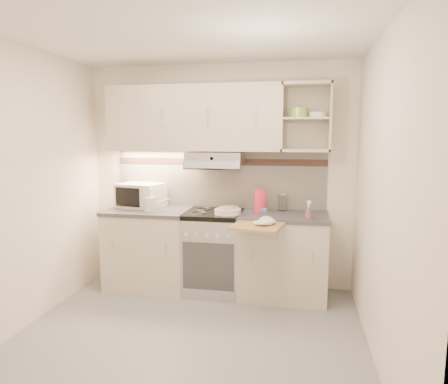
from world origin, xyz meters
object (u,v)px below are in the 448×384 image
Objects in this scene: pink_pitcher at (260,200)px; spray_bottle at (309,212)px; cutting_board at (257,226)px; watering_can at (152,203)px; electric_range at (214,252)px; glass_jar at (282,202)px; microwave at (141,195)px; plate_stack at (228,211)px.

spray_bottle is at bearing -21.04° from pink_pitcher.
pink_pitcher is 1.20× the size of spray_bottle.
watering_can is at bearing 171.78° from cutting_board.
glass_jar is at bearing 15.43° from electric_range.
electric_range is 1.15m from spray_bottle.
glass_jar reaches higher than electric_range.
electric_range is at bearing -164.57° from glass_jar.
electric_range is at bearing 146.57° from cutting_board.
spray_bottle is at bearing -17.15° from watering_can.
spray_bottle is at bearing 38.66° from cutting_board.
microwave is at bearing 172.51° from electric_range.
electric_range is at bearing 166.69° from spray_bottle.
glass_jar reaches higher than cutting_board.
cutting_board is at bearing -30.96° from watering_can.
cutting_board is (1.18, -0.38, -0.11)m from watering_can.
plate_stack is 0.84m from spray_bottle.
microwave is 1.95× the size of watering_can.
electric_range is at bearing 150.85° from plate_stack.
microwave is 1.08m from plate_stack.
microwave reaches higher than pink_pitcher.
microwave reaches higher than watering_can.
plate_stack is (0.83, 0.01, -0.06)m from watering_can.
microwave is at bearing 166.27° from cutting_board.
plate_stack is at bearing 170.52° from spray_bottle.
spray_bottle reaches higher than glass_jar.
microwave is at bearing 168.67° from plate_stack.
cutting_board is at bearing -74.92° from pink_pitcher.
watering_can is 1.25m from cutting_board.
watering_can is 0.62× the size of cutting_board.
watering_can is at bearing -167.48° from glass_jar.
glass_jar is 0.50m from spray_bottle.
pink_pitcher is at bearing -2.64° from watering_can.
electric_range is at bearing 5.15° from microwave.
cutting_board is (0.03, -0.59, -0.15)m from pink_pitcher.
pink_pitcher is (1.15, 0.22, 0.03)m from watering_can.
electric_range is 0.51m from plate_stack.
spray_bottle reaches higher than electric_range.
pink_pitcher is (0.49, 0.11, 0.57)m from electric_range.
glass_jar is at bearing -0.77° from watering_can.
spray_bottle is at bearing -12.44° from electric_range.
pink_pitcher is at bearing 32.54° from plate_stack.
microwave is 1.61m from glass_jar.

